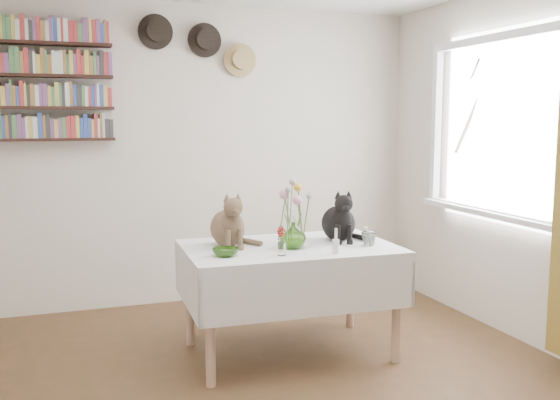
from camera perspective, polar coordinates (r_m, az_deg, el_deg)
name	(u,v)px	position (r m, az deg, el deg)	size (l,w,h in m)	color
room	(276,180)	(3.14, -0.40, 1.85)	(4.08, 4.58, 2.58)	brown
window	(495,141)	(4.80, 19.04, 5.11)	(0.12, 1.52, 1.32)	white
dining_table	(289,273)	(4.13, 0.85, -6.65)	(1.39, 0.92, 0.73)	white
tabby_cat	(227,218)	(4.07, -4.84, -1.66)	(0.24, 0.31, 0.37)	brown
black_cat	(338,214)	(4.26, 5.36, -1.29)	(0.24, 0.31, 0.36)	black
flower_vase	(293,235)	(3.99, 1.23, -3.25)	(0.16, 0.16, 0.17)	#75B644
green_bowl	(226,252)	(3.79, -5.00, -4.76)	(0.16, 0.16, 0.05)	#75B644
drinking_glass	(369,239)	(4.12, 8.12, -3.52)	(0.10, 0.10, 0.09)	white
candlestick	(336,245)	(3.87, 5.13, -4.11)	(0.04, 0.04, 0.16)	white
berry_jar	(282,241)	(3.78, 0.19, -3.76)	(0.05, 0.05, 0.20)	white
porcelain_figurine	(365,234)	(4.32, 7.81, -3.09)	(0.05, 0.05, 0.09)	white
flower_bouquet	(293,196)	(3.96, 1.20, 0.40)	(0.17, 0.13, 0.39)	#4C7233
bookshelf_unit	(45,81)	(5.12, -20.72, 10.16)	(1.00, 0.16, 0.91)	black
wall_hats	(201,44)	(5.30, -7.22, 13.98)	(0.98, 0.09, 0.48)	black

